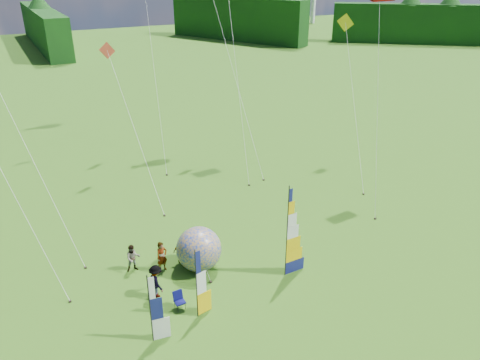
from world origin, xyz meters
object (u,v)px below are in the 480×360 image
side_banner_far (150,310)px  spectator_d (181,251)px  kite_whale (228,41)px  side_banner_left (196,285)px  feather_banner_main (287,234)px  bol_inflatable (199,249)px  spectator_c (156,281)px  spectator_a (162,257)px  camp_chair (180,301)px  spectator_b (133,258)px

side_banner_far → spectator_d: (3.37, 5.04, -0.97)m
kite_whale → side_banner_left: bearing=-101.7°
feather_banner_main → side_banner_left: 5.56m
bol_inflatable → kite_whale: kite_whale is taller
feather_banner_main → spectator_c: (-6.68, 1.58, -1.69)m
spectator_a → camp_chair: (-0.32, -3.39, -0.42)m
spectator_c → kite_whale: (11.98, 15.68, 8.72)m
side_banner_far → bol_inflatable: side_banner_far is taller
spectator_b → spectator_c: 2.70m
side_banner_far → bol_inflatable: (4.03, 4.07, -0.48)m
spectator_c → kite_whale: 21.57m
side_banner_left → spectator_a: (-0.24, 4.28, -0.92)m
side_banner_left → spectator_d: side_banner_left is taller
spectator_b → side_banner_far: bearing=-91.4°
bol_inflatable → side_banner_far: bearing=-134.7°
side_banner_left → camp_chair: (-0.56, 0.89, -1.35)m
side_banner_left → spectator_d: size_ratio=2.42×
side_banner_far → spectator_a: size_ratio=1.94×
spectator_c → camp_chair: size_ratio=1.93×
bol_inflatable → kite_whale: (9.13, 14.50, 8.38)m
side_banner_far → kite_whale: 24.09m
side_banner_left → side_banner_far: 2.47m
side_banner_left → spectator_b: side_banner_left is taller
feather_banner_main → camp_chair: 6.38m
side_banner_far → bol_inflatable: 5.74m
side_banner_far → camp_chair: 2.66m
spectator_b → camp_chair: bearing=-68.8°
bol_inflatable → kite_whale: size_ratio=0.13×
side_banner_left → spectator_a: side_banner_left is taller
side_banner_left → spectator_d: bearing=67.9°
spectator_c → bol_inflatable: bearing=-74.2°
bol_inflatable → spectator_d: (-0.66, 0.98, -0.49)m
spectator_b → camp_chair: spectator_b is taller
bol_inflatable → spectator_c: bearing=-157.6°
spectator_b → feather_banner_main: bearing=-24.4°
side_banner_far → spectator_d: 6.14m
side_banner_left → spectator_a: 4.39m
side_banner_left → bol_inflatable: size_ratio=1.46×
spectator_c → feather_banner_main: bearing=-110.0°
side_banner_left → spectator_b: size_ratio=2.27×
feather_banner_main → bol_inflatable: feather_banner_main is taller
side_banner_left → bol_inflatable: (1.62, 3.52, -0.57)m
side_banner_left → camp_chair: side_banner_left is taller
spectator_d → feather_banner_main: bearing=150.8°
feather_banner_main → kite_whale: 19.38m
spectator_b → bol_inflatable: bearing=-18.1°
camp_chair → side_banner_far: bearing=-144.2°
feather_banner_main → spectator_a: feather_banner_main is taller
bol_inflatable → spectator_a: bol_inflatable is taller
feather_banner_main → camp_chair: feather_banner_main is taller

